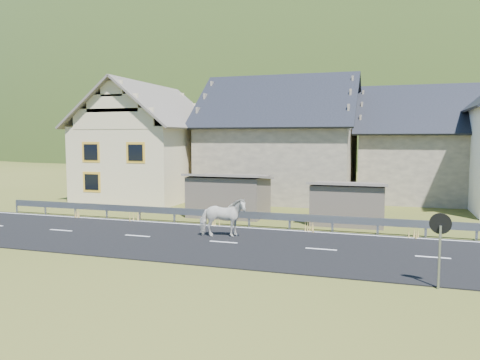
% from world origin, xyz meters
% --- Properties ---
extents(ground, '(160.00, 160.00, 0.00)m').
position_xyz_m(ground, '(0.00, 0.00, 0.00)').
color(ground, '#363D11').
rests_on(ground, ground).
extents(road, '(60.00, 7.00, 0.04)m').
position_xyz_m(road, '(0.00, 0.00, 0.02)').
color(road, black).
rests_on(road, ground).
extents(lane_markings, '(60.00, 6.60, 0.01)m').
position_xyz_m(lane_markings, '(0.00, 0.00, 0.04)').
color(lane_markings, silver).
rests_on(lane_markings, road).
extents(guardrail, '(28.10, 0.09, 0.75)m').
position_xyz_m(guardrail, '(-0.00, 3.68, 0.56)').
color(guardrail, '#93969B').
rests_on(guardrail, ground).
extents(shed_left, '(4.30, 3.30, 2.40)m').
position_xyz_m(shed_left, '(-2.00, 6.50, 1.10)').
color(shed_left, '#685B4F').
rests_on(shed_left, ground).
extents(shed_right, '(3.80, 2.90, 2.20)m').
position_xyz_m(shed_right, '(4.50, 6.00, 1.00)').
color(shed_right, '#685B4F').
rests_on(shed_right, ground).
extents(house_cream, '(7.80, 9.80, 8.30)m').
position_xyz_m(house_cream, '(-10.00, 12.00, 4.36)').
color(house_cream, beige).
rests_on(house_cream, ground).
extents(house_stone_a, '(10.80, 9.80, 8.90)m').
position_xyz_m(house_stone_a, '(-1.00, 15.00, 4.63)').
color(house_stone_a, tan).
rests_on(house_stone_a, ground).
extents(house_stone_b, '(9.80, 8.80, 8.10)m').
position_xyz_m(house_stone_b, '(9.00, 17.00, 4.24)').
color(house_stone_b, tan).
rests_on(house_stone_b, ground).
extents(mountain, '(440.00, 280.00, 260.00)m').
position_xyz_m(mountain, '(5.00, 180.00, -20.00)').
color(mountain, '#203915').
rests_on(mountain, ground).
extents(conifer_patch, '(76.00, 50.00, 28.00)m').
position_xyz_m(conifer_patch, '(-55.00, 110.00, 6.00)').
color(conifer_patch, black).
rests_on(conifer_patch, ground).
extents(horse, '(1.47, 2.20, 1.70)m').
position_xyz_m(horse, '(-0.39, 0.96, 0.89)').
color(horse, beige).
rests_on(horse, road).
extents(traffic_mirror, '(0.61, 0.20, 2.19)m').
position_xyz_m(traffic_mirror, '(7.85, -3.54, 1.61)').
color(traffic_mirror, '#93969B').
rests_on(traffic_mirror, ground).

